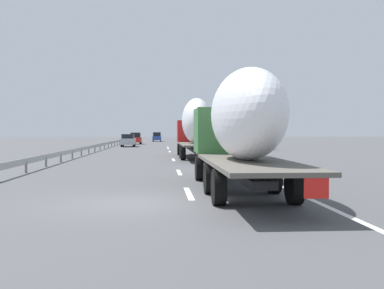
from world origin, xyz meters
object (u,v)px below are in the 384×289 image
truck_lead (195,126)px  car_blue_sedan (157,137)px  car_silver_hatch (128,140)px  truck_trailing (241,125)px  road_sign (212,131)px  car_red_compact (136,138)px

truck_lead → car_blue_sedan: (60.68, 3.52, -1.61)m
truck_lead → car_silver_hatch: size_ratio=3.03×
car_blue_sedan → truck_lead: bearing=-176.7°
truck_trailing → car_blue_sedan: size_ratio=2.91×
car_silver_hatch → road_sign: 16.19m
truck_trailing → car_red_compact: truck_trailing is taller
truck_trailing → road_sign: truck_trailing is taller
truck_trailing → truck_lead: bearing=0.0°
truck_lead → car_blue_sedan: 60.80m
truck_trailing → road_sign: 36.45m
car_silver_hatch → road_sign: road_sign is taller
car_red_compact → truck_trailing: bearing=-173.6°
truck_lead → road_sign: (15.66, -3.10, -0.45)m
road_sign → car_blue_sedan: bearing=8.4°
car_blue_sedan → car_red_compact: bearing=169.8°
car_red_compact → car_blue_sedan: 19.32m
truck_lead → truck_trailing: 20.66m
car_blue_sedan → car_silver_hatch: size_ratio=0.91×
car_red_compact → road_sign: bearing=-158.9°
road_sign → truck_trailing: bearing=175.1°
truck_trailing → car_silver_hatch: bearing=8.5°
truck_lead → car_red_compact: 42.27m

